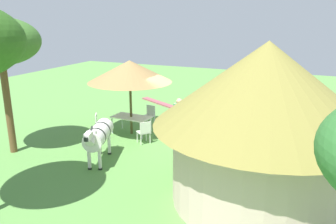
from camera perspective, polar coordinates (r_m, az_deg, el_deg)
ground_plane at (r=13.87m, az=3.39°, el=-4.11°), size 36.00×36.00×0.00m
thatched_hut at (r=8.81m, az=15.77°, el=-0.80°), size 5.57×5.57×4.19m
shade_umbrella at (r=13.59m, az=-6.47°, el=6.83°), size 3.36×3.36×3.06m
patio_dining_table at (r=14.04m, az=-6.22°, el=-1.09°), size 1.62×0.95×0.74m
patio_chair_east_end at (r=12.92m, az=-4.00°, el=-3.20°), size 0.60×0.61×0.90m
patio_chair_west_end at (r=15.09m, az=-3.12°, el=-0.35°), size 0.50×0.48×0.90m
patio_chair_near_lawn at (r=14.13m, az=-11.55°, el=-1.81°), size 0.59×0.59×0.90m
guest_beside_umbrella at (r=13.31m, az=1.85°, el=-0.47°), size 0.53×0.39×1.65m
standing_watcher at (r=15.97m, az=11.35°, el=2.11°), size 0.51×0.44×1.69m
striped_lounge_chair at (r=13.87m, az=16.30°, el=-3.63°), size 0.56×0.80×0.65m
zebra_nearest_camera at (r=14.85m, az=5.82°, el=1.12°), size 1.26×2.16×1.50m
zebra_by_umbrella at (r=11.40m, az=-11.67°, el=-3.87°), size 1.15×2.24×1.49m
brick_patio_kerb at (r=19.00m, az=-1.59°, el=1.60°), size 2.63×1.66×0.08m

